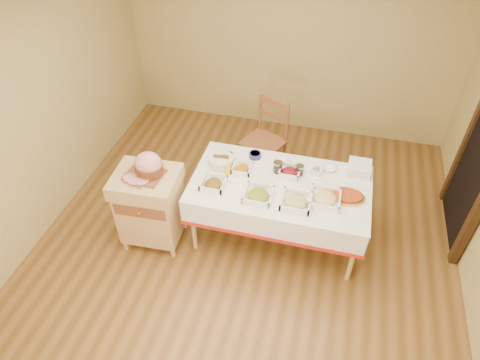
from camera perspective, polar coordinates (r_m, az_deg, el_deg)
name	(u,v)px	position (r m, az deg, el deg)	size (l,w,h in m)	color
room_shell	(245,155)	(3.84, 0.70, 3.34)	(5.00, 5.00, 5.00)	brown
dining_table	(279,195)	(4.48, 5.29, -2.03)	(1.82, 1.02, 0.76)	tan
butcher_cart	(150,204)	(4.57, -11.90, -3.17)	(0.67, 0.57, 0.91)	tan
dining_chair	(265,140)	(5.33, 3.40, 5.38)	(0.60, 0.59, 1.03)	brown
ham_on_board	(148,166)	(4.25, -12.19, 1.83)	(0.38, 0.37, 0.25)	brown
serving_dish_a	(213,184)	(4.30, -3.59, -0.53)	(0.24, 0.24, 0.10)	white
serving_dish_b	(258,195)	(4.18, 2.45, -2.03)	(0.28, 0.28, 0.11)	white
serving_dish_c	(296,202)	(4.14, 7.48, -2.90)	(0.29, 0.29, 0.12)	white
serving_dish_d	(325,198)	(4.22, 11.27, -2.41)	(0.29, 0.29, 0.11)	white
serving_dish_e	(242,169)	(4.48, 0.27, 1.50)	(0.21, 0.20, 0.10)	white
serving_dish_f	(290,172)	(4.47, 6.63, 1.12)	(0.23, 0.22, 0.10)	white
small_bowl_left	(229,156)	(4.65, -1.54, 3.27)	(0.12, 0.12, 0.06)	white
small_bowl_mid	(255,155)	(4.66, 2.03, 3.37)	(0.13, 0.13, 0.06)	navy
small_bowl_right	(317,171)	(4.52, 10.21, 1.20)	(0.12, 0.12, 0.06)	white
bowl_white_imported	(281,161)	(4.62, 5.53, 2.56)	(0.16, 0.16, 0.04)	white
bowl_small_imported	(329,168)	(4.59, 11.80, 1.54)	(0.15, 0.15, 0.05)	white
preserve_jar_left	(278,167)	(4.47, 5.05, 1.68)	(0.10, 0.10, 0.12)	silver
preserve_jar_right	(299,170)	(4.47, 7.92, 1.26)	(0.09, 0.09, 0.11)	silver
mustard_bottle	(228,169)	(4.41, -1.64, 1.51)	(0.06, 0.06, 0.17)	yellow
bread_basket	(221,161)	(4.55, -2.51, 2.55)	(0.27, 0.27, 0.12)	silver
plate_stack	(359,168)	(4.62, 15.64, 1.54)	(0.23, 0.23, 0.11)	white
brass_platter	(347,196)	(4.31, 14.06, -2.11)	(0.35, 0.25, 0.05)	gold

